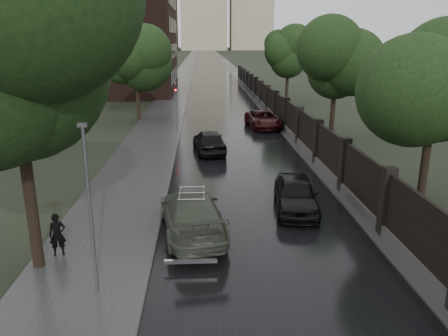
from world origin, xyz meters
TOP-DOWN VIEW (x-y plane):
  - ground at (0.00, 0.00)m, footprint 800.00×800.00m
  - road at (0.00, 190.00)m, footprint 8.00×420.00m
  - sidewalk_left at (-6.00, 190.00)m, footprint 4.00×420.00m
  - verge_right at (5.50, 190.00)m, footprint 3.00×420.00m
  - fence_right at (4.60, 32.01)m, footprint 0.45×75.72m
  - tree_left_near at (-7.60, 3.00)m, footprint 5.44×5.44m
  - tree_left_far at (-8.00, 30.00)m, footprint 4.25×4.25m
  - tree_right_a at (7.50, 8.00)m, footprint 4.08×4.08m
  - tree_right_b at (7.50, 22.00)m, footprint 4.08×4.08m
  - tree_right_c at (7.50, 40.00)m, footprint 4.08×4.08m
  - lamp_post at (-5.40, 1.50)m, footprint 0.25×0.12m
  - traffic_light at (-4.30, 24.99)m, footprint 0.16×0.32m
  - brick_building at (-18.00, 52.00)m, footprint 24.00×18.00m
  - volga_sedan at (-2.69, 5.63)m, footprint 2.94×5.69m
  - hatchback_left at (-1.80, 17.97)m, footprint 2.36×4.76m
  - car_right_near at (1.77, 7.72)m, footprint 2.24×4.57m
  - car_right_far at (2.90, 26.18)m, footprint 2.90×5.40m
  - pedestrian_umbrella at (-7.17, 3.72)m, footprint 1.05×1.07m

SIDE VIEW (x-z plane):
  - ground at x=0.00m, z-range 0.00..0.00m
  - road at x=0.00m, z-range 0.00..0.02m
  - verge_right at x=5.50m, z-range 0.00..0.08m
  - sidewalk_left at x=-6.00m, z-range 0.00..0.16m
  - car_right_far at x=2.90m, z-range 0.00..1.44m
  - car_right_near at x=1.77m, z-range 0.00..1.50m
  - hatchback_left at x=-1.80m, z-range 0.00..1.56m
  - volga_sedan at x=-2.69m, z-range 0.00..1.58m
  - fence_right at x=4.60m, z-range -0.34..2.36m
  - pedestrian_umbrella at x=-7.17m, z-range 0.54..2.86m
  - traffic_light at x=-4.30m, z-range 0.40..4.40m
  - lamp_post at x=-5.40m, z-range 0.12..5.23m
  - tree_right_a at x=7.50m, z-range 1.44..8.46m
  - tree_right_b at x=7.50m, z-range 1.44..8.46m
  - tree_right_c at x=7.50m, z-range 1.44..8.46m
  - tree_left_far at x=-8.00m, z-range 1.55..8.94m
  - tree_left_near at x=-7.60m, z-range 1.84..11.00m
  - brick_building at x=-18.00m, z-range 0.00..20.00m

